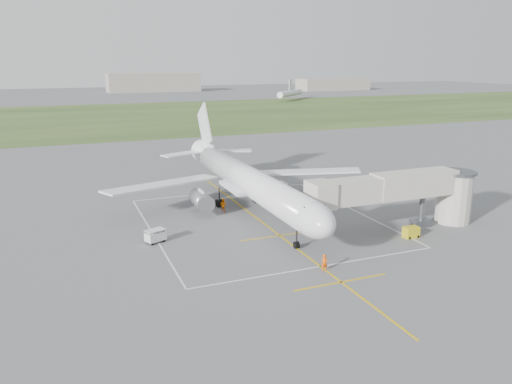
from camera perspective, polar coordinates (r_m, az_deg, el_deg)
name	(u,v)px	position (r m, az deg, el deg)	size (l,w,h in m)	color
ground	(250,213)	(68.82, -0.75, -2.38)	(700.00, 700.00, 0.00)	#565659
grass_strip	(123,117)	(193.84, -14.95, 8.31)	(700.00, 120.00, 0.02)	#2E471F
apron_markings	(266,225)	(63.69, 1.15, -3.81)	(28.20, 60.00, 0.01)	gold
airliner	(247,181)	(68.33, -0.99, 1.32)	(38.93, 46.75, 13.52)	silver
jet_bridge	(409,192)	(63.92, 17.04, 0.03)	(23.40, 5.00, 7.20)	#B0A89F
gpu_unit	(411,232)	(61.97, 17.30, -4.41)	(1.77, 1.26, 1.32)	gold
baggage_cart	(155,236)	(58.72, -11.42, -4.94)	(2.56, 2.08, 1.55)	silver
ramp_worker_nose	(325,263)	(50.52, 7.84, -8.01)	(0.63, 0.42, 1.74)	#ED5407
ramp_worker_wing	(223,205)	(69.12, -3.77, -1.50)	(0.93, 0.72, 1.92)	orange
distant_hangars	(65,86)	(326.94, -21.01, 11.21)	(345.00, 49.00, 12.00)	gray
distant_aircraft	(124,99)	(235.53, -14.90, 10.26)	(189.83, 44.37, 8.85)	silver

